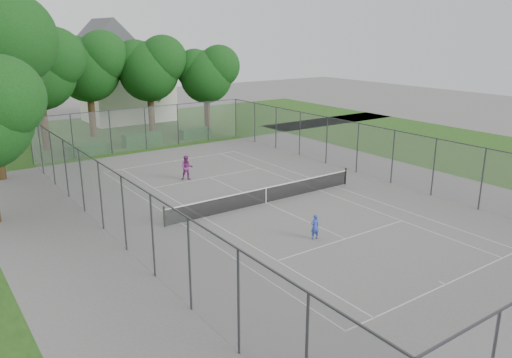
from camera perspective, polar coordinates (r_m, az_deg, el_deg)
ground at (r=28.87m, az=1.15°, el=-2.75°), size 120.00×120.00×0.00m
grass_far at (r=51.47m, az=-16.36°, el=5.19°), size 60.00×20.00×0.00m
grass_right at (r=45.06m, az=24.32°, el=2.84°), size 16.00×40.00×0.00m
court_markings at (r=28.87m, az=1.15°, el=-2.73°), size 11.03×23.83×0.01m
tennis_net at (r=28.71m, az=1.15°, el=-1.78°), size 12.87×0.10×1.10m
perimeter_fence at (r=28.33m, az=1.17°, el=0.71°), size 18.08×34.08×3.52m
tree_far_left at (r=44.41m, az=-23.61°, el=11.69°), size 6.90×6.30×9.92m
tree_far_midleft at (r=48.96m, az=-18.61°, el=12.33°), size 6.74×6.15×9.68m
tree_far_midright at (r=48.90m, az=-12.06°, el=12.46°), size 6.44×5.88×9.25m
tree_far_right at (r=49.34m, az=-5.61°, el=12.03°), size 5.80×5.29×8.33m
hedge_left at (r=42.38m, az=-18.71°, el=3.25°), size 3.43×1.03×0.86m
hedge_mid at (r=44.56m, az=-12.84°, el=4.45°), size 3.30×0.94×1.04m
hedge_right at (r=46.93m, az=-7.00°, el=5.22°), size 2.85×1.04×0.85m
house at (r=57.22m, az=-14.55°, el=10.84°), size 8.71×6.75×10.85m
girl_player at (r=23.94m, az=6.75°, el=-5.44°), size 0.49×0.36×1.24m
woman_player at (r=33.41m, az=-7.90°, el=1.28°), size 0.98×0.88×1.66m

